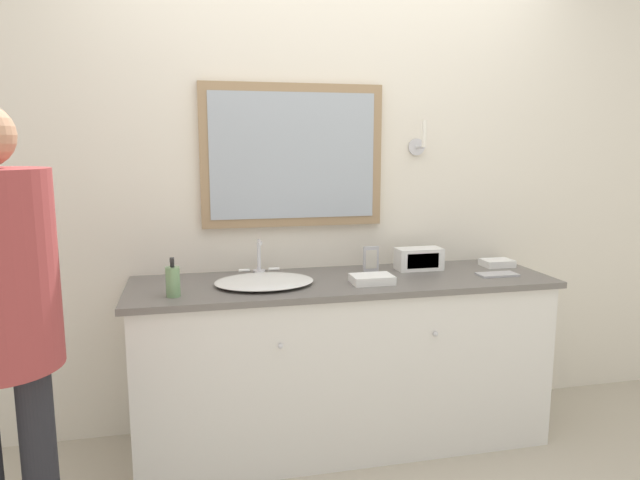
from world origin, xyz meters
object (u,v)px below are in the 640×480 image
(soap_bottle, at_px, (173,281))
(appliance_box, at_px, (419,259))
(sink_basin, at_px, (264,281))
(picture_frame, at_px, (371,259))

(soap_bottle, height_order, appliance_box, soap_bottle)
(sink_basin, relative_size, picture_frame, 3.50)
(picture_frame, bearing_deg, appliance_box, -1.45)
(soap_bottle, distance_m, appliance_box, 1.28)
(sink_basin, distance_m, appliance_box, 0.86)
(picture_frame, bearing_deg, soap_bottle, -164.22)
(appliance_box, xyz_separation_m, picture_frame, (-0.26, 0.01, 0.01))
(soap_bottle, xyz_separation_m, picture_frame, (0.99, 0.28, -0.00))
(sink_basin, relative_size, appliance_box, 1.94)
(soap_bottle, bearing_deg, appliance_box, 12.29)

